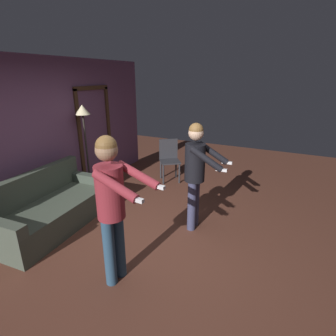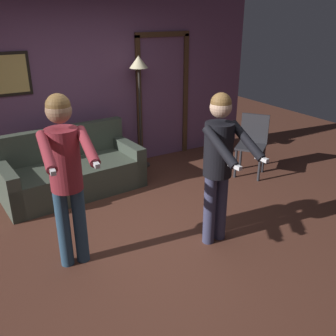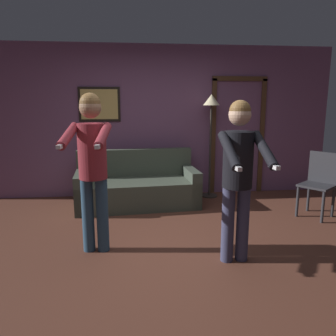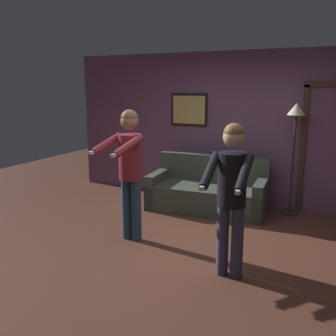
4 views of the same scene
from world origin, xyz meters
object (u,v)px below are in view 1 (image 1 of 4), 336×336
Objects in this scene: person_standing_left at (112,199)px; torchiere_lamp at (84,124)px; couch at (51,210)px; person_standing_right at (196,168)px; dining_chair_distant at (169,157)px.

torchiere_lamp is at bearing 48.71° from person_standing_left.
person_standing_right is (0.98, -2.03, 0.72)m from couch.
torchiere_lamp reaches higher than dining_chair_distant.
couch is 2.11× the size of dining_chair_distant.
person_standing_left is 3.27m from dining_chair_distant.
torchiere_lamp is 2.69m from person_standing_left.
torchiere_lamp is 1.07× the size of person_standing_right.
person_standing_right is at bearing -142.72° from dining_chair_distant.
person_standing_left reaches higher than person_standing_right.
couch is at bearing -164.05° from torchiere_lamp.
person_standing_left is at bearing 165.12° from person_standing_right.
torchiere_lamp is 1.90× the size of dining_chair_distant.
dining_chair_distant is (1.35, -1.14, -0.88)m from torchiere_lamp.
person_standing_right is at bearing -14.88° from person_standing_left.
torchiere_lamp reaches higher than person_standing_right.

